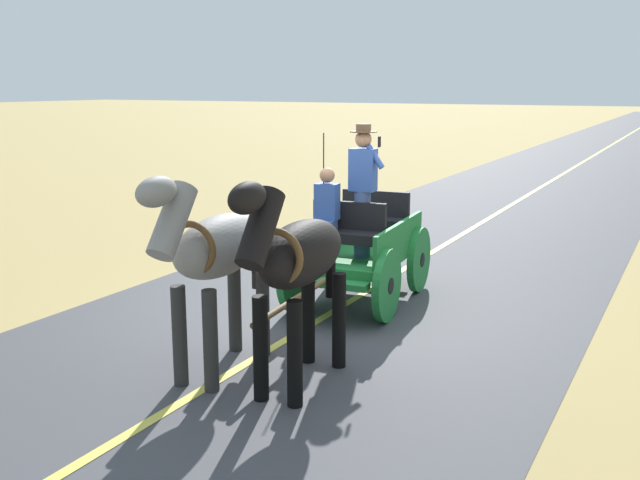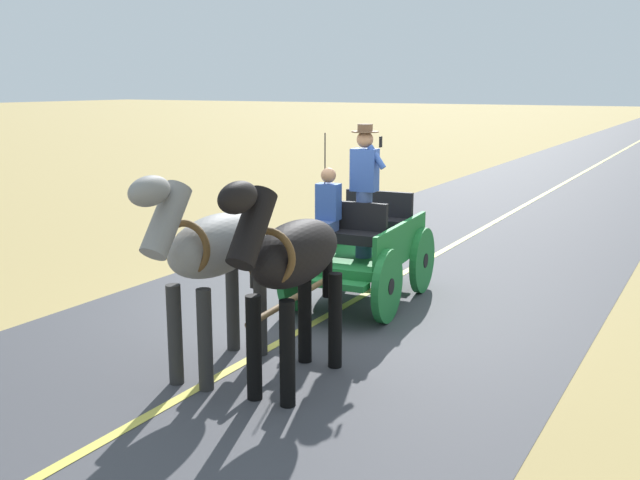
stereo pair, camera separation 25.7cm
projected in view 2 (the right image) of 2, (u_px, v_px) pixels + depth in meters
name	position (u px, v px, depth m)	size (l,w,h in m)	color
ground_plane	(339.00, 310.00, 9.99)	(200.00, 200.00, 0.00)	tan
road_surface	(339.00, 309.00, 9.99)	(6.49, 160.00, 0.01)	#424247
road_centre_stripe	(339.00, 309.00, 9.99)	(0.12, 160.00, 0.00)	#DBCC4C
horse_drawn_carriage	(360.00, 245.00, 10.18)	(1.61, 4.52, 2.50)	#1E7233
horse_near_side	(291.00, 260.00, 7.19)	(0.67, 2.13, 2.21)	black
horse_off_side	(212.00, 251.00, 7.56)	(0.66, 2.13, 2.21)	gray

